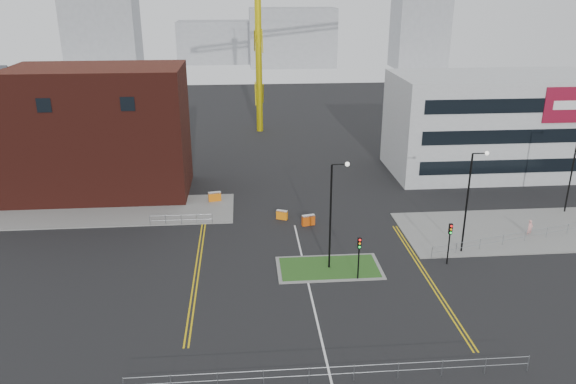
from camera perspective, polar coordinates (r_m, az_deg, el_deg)
ground at (r=39.84m, az=3.05°, el=-13.27°), size 200.00×200.00×0.00m
pavement_left at (r=61.00m, az=-18.85°, el=-1.92°), size 28.00×8.00×0.12m
pavement_right at (r=58.27m, az=23.11°, el=-3.55°), size 24.00×10.00×0.12m
island_kerb at (r=46.88m, az=4.19°, el=-7.70°), size 8.60×4.60×0.08m
grass_island at (r=46.87m, az=4.19°, el=-7.68°), size 8.00×4.00×0.12m
brick_building at (r=65.29m, az=-20.88°, el=5.55°), size 24.20×10.07×14.24m
office_block at (r=73.54m, az=20.28°, el=6.49°), size 25.00×12.20×12.00m
streetlamp_island at (r=44.65m, az=4.64°, el=-1.59°), size 1.46×0.36×9.18m
streetlamp_right_near at (r=49.74m, az=18.04°, el=-0.23°), size 1.46×0.36×9.18m
streetlamp_right_far at (r=62.86m, az=27.19°, el=2.71°), size 1.46×0.36×9.18m
traffic_light_island at (r=44.31m, az=7.24°, el=-5.90°), size 0.28×0.33×3.65m
traffic_light_right at (r=48.25m, az=16.12°, el=-4.31°), size 0.28×0.33×3.65m
railing_front at (r=34.57m, az=4.46°, el=-17.66°), size 24.05×0.05×1.10m
railing_left at (r=55.47m, az=-10.81°, el=-2.62°), size 6.05×0.05×1.10m
railing_right at (r=55.30m, az=22.98°, el=-3.98°), size 19.05×5.05×1.10m
centre_line at (r=41.50m, az=2.67°, el=-11.75°), size 0.15×30.00×0.01m
yellow_left_a at (r=48.35m, az=-9.28°, el=-7.05°), size 0.12×24.00×0.01m
yellow_left_b at (r=48.33m, az=-8.92°, el=-7.05°), size 0.12×24.00×0.01m
yellow_right_a at (r=46.89m, az=13.75°, el=-8.33°), size 0.12×20.00×0.01m
yellow_right_b at (r=46.98m, az=14.11°, el=-8.30°), size 0.12×20.00×0.01m
skyline_a at (r=157.23m, az=-18.36°, el=15.33°), size 18.00×12.00×22.00m
skyline_b at (r=164.12m, az=0.45°, el=15.43°), size 24.00×12.00×16.00m
skyline_c at (r=165.71m, az=13.33°, el=17.04°), size 14.00×12.00×28.00m
skyline_d at (r=173.61m, az=-6.00°, el=14.93°), size 30.00×12.00×12.00m
pedestrian at (r=56.84m, az=23.37°, el=-3.38°), size 0.66×0.54×1.58m
barrier_left at (r=60.83m, az=-7.46°, el=-0.46°), size 1.40×0.69×1.13m
barrier_mid at (r=55.94m, az=-0.62°, el=-2.29°), size 1.17×0.80×0.94m
barrier_right at (r=54.58m, az=2.08°, el=-2.83°), size 1.32×0.69×1.06m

